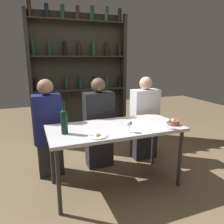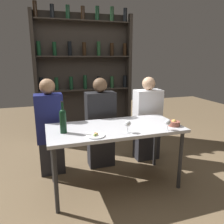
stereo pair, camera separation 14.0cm
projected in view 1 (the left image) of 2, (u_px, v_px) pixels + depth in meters
The scene contains 11 objects.
ground_plane at pixel (115, 184), 2.72m from camera, with size 10.00×10.00×0.00m, color brown.
dining_table at pixel (115, 132), 2.55m from camera, with size 1.54×0.72×0.75m.
wine_rack_wall at pixel (79, 73), 4.03m from camera, with size 1.79×0.21×2.42m.
wine_bottle at pixel (64, 120), 2.26m from camera, with size 0.07×0.07×0.34m.
wine_glass_0 at pixel (129, 124), 2.32m from camera, with size 0.06×0.06×0.13m.
wine_glass_1 at pixel (168, 122), 2.43m from camera, with size 0.07×0.07×0.12m.
food_plate_0 at pixel (98, 136), 2.21m from camera, with size 0.19×0.19×0.04m.
snack_bowl at pixel (173, 122), 2.60m from camera, with size 0.14×0.14×0.08m.
seated_person_left at pixel (49, 131), 2.83m from camera, with size 0.35×0.22×1.28m.
seated_person_center at pixel (99, 126), 3.07m from camera, with size 0.40×0.22×1.27m.
seated_person_right at pixel (144, 121), 3.32m from camera, with size 0.40×0.22×1.26m.
Camera 1 is at (-0.90, -2.24, 1.54)m, focal length 35.00 mm.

